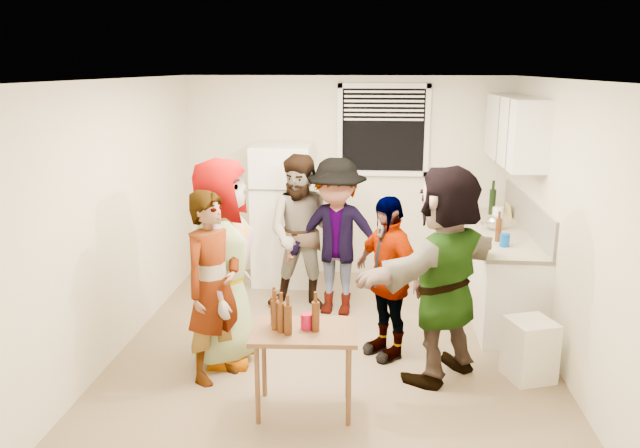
# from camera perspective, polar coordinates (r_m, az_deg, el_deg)

# --- Properties ---
(room) EXTENTS (4.00, 4.50, 2.50)m
(room) POSITION_cam_1_polar(r_m,az_deg,el_deg) (6.07, 1.28, -11.20)
(room) COLOR silver
(room) RESTS_ON ground
(window) EXTENTS (1.12, 0.10, 1.06)m
(window) POSITION_cam_1_polar(r_m,az_deg,el_deg) (7.72, 5.80, 8.53)
(window) COLOR white
(window) RESTS_ON room
(refrigerator) EXTENTS (0.70, 0.70, 1.70)m
(refrigerator) POSITION_cam_1_polar(r_m,az_deg,el_deg) (7.64, -3.39, 0.90)
(refrigerator) COLOR white
(refrigerator) RESTS_ON ground
(counter_lower) EXTENTS (0.60, 2.20, 0.86)m
(counter_lower) POSITION_cam_1_polar(r_m,az_deg,el_deg) (7.10, 15.78, -4.17)
(counter_lower) COLOR white
(counter_lower) RESTS_ON ground
(countertop) EXTENTS (0.64, 2.22, 0.04)m
(countertop) POSITION_cam_1_polar(r_m,az_deg,el_deg) (6.98, 16.02, -0.66)
(countertop) COLOR beige
(countertop) RESTS_ON counter_lower
(backsplash) EXTENTS (0.03, 2.20, 0.36)m
(backsplash) POSITION_cam_1_polar(r_m,az_deg,el_deg) (6.99, 18.42, 0.88)
(backsplash) COLOR #B5AFA7
(backsplash) RESTS_ON countertop
(upper_cabinets) EXTENTS (0.34, 1.60, 0.70)m
(upper_cabinets) POSITION_cam_1_polar(r_m,az_deg,el_deg) (7.01, 17.37, 8.22)
(upper_cabinets) COLOR white
(upper_cabinets) RESTS_ON room
(kettle) EXTENTS (0.29, 0.27, 0.20)m
(kettle) POSITION_cam_1_polar(r_m,az_deg,el_deg) (6.97, 15.62, -0.49)
(kettle) COLOR silver
(kettle) RESTS_ON countertop
(paper_towel) EXTENTS (0.11, 0.11, 0.24)m
(paper_towel) POSITION_cam_1_polar(r_m,az_deg,el_deg) (6.99, 15.85, -0.47)
(paper_towel) COLOR white
(paper_towel) RESTS_ON countertop
(wine_bottle) EXTENTS (0.08, 0.08, 0.30)m
(wine_bottle) POSITION_cam_1_polar(r_m,az_deg,el_deg) (7.67, 15.41, 0.86)
(wine_bottle) COLOR black
(wine_bottle) RESTS_ON countertop
(beer_bottle_counter) EXTENTS (0.06, 0.06, 0.23)m
(beer_bottle_counter) POSITION_cam_1_polar(r_m,az_deg,el_deg) (6.51, 15.92, -1.52)
(beer_bottle_counter) COLOR #47230C
(beer_bottle_counter) RESTS_ON countertop
(blue_cup) EXTENTS (0.10, 0.10, 0.13)m
(blue_cup) POSITION_cam_1_polar(r_m,az_deg,el_deg) (6.34, 16.49, -1.98)
(blue_cup) COLOR #0743A3
(blue_cup) RESTS_ON countertop
(picture_frame) EXTENTS (0.02, 0.18, 0.15)m
(picture_frame) POSITION_cam_1_polar(r_m,az_deg,el_deg) (7.58, 16.86, 1.19)
(picture_frame) COLOR #D0C352
(picture_frame) RESTS_ON countertop
(trash_bin) EXTENTS (0.46, 0.46, 0.53)m
(trash_bin) POSITION_cam_1_polar(r_m,az_deg,el_deg) (5.71, 18.61, -10.94)
(trash_bin) COLOR white
(trash_bin) RESTS_ON ground
(serving_table) EXTENTS (0.83, 0.57, 0.67)m
(serving_table) POSITION_cam_1_polar(r_m,az_deg,el_deg) (5.09, -1.40, -16.59)
(serving_table) COLOR brown
(serving_table) RESTS_ON ground
(beer_bottle_table) EXTENTS (0.06, 0.06, 0.23)m
(beer_bottle_table) POSITION_cam_1_polar(r_m,az_deg,el_deg) (4.75, -3.54, -9.82)
(beer_bottle_table) COLOR #47230C
(beer_bottle_table) RESTS_ON serving_table
(red_cup) EXTENTS (0.09, 0.09, 0.12)m
(red_cup) POSITION_cam_1_polar(r_m,az_deg,el_deg) (4.79, -1.23, -9.57)
(red_cup) COLOR maroon
(red_cup) RESTS_ON serving_table
(guest_grey) EXTENTS (1.86, 0.91, 0.59)m
(guest_grey) POSITION_cam_1_polar(r_m,az_deg,el_deg) (5.91, -8.58, -12.14)
(guest_grey) COLOR #9C9C9C
(guest_grey) RESTS_ON ground
(guest_stripe) EXTENTS (1.71, 1.36, 0.39)m
(guest_stripe) POSITION_cam_1_polar(r_m,az_deg,el_deg) (5.63, -9.37, -13.55)
(guest_stripe) COLOR #141933
(guest_stripe) RESTS_ON ground
(guest_back_left) EXTENTS (0.95, 1.77, 0.65)m
(guest_back_left) POSITION_cam_1_polar(r_m,az_deg,el_deg) (7.00, -1.46, -7.65)
(guest_back_left) COLOR brown
(guest_back_left) RESTS_ON ground
(guest_back_right) EXTENTS (1.33, 1.83, 0.63)m
(guest_back_right) POSITION_cam_1_polar(r_m,az_deg,el_deg) (6.88, 1.47, -8.03)
(guest_back_right) COLOR #414246
(guest_back_right) RESTS_ON ground
(guest_black) EXTENTS (1.74, 1.61, 0.37)m
(guest_black) POSITION_cam_1_polar(r_m,az_deg,el_deg) (5.97, 5.97, -11.73)
(guest_black) COLOR black
(guest_black) RESTS_ON ground
(guest_orange) EXTENTS (2.52, 2.51, 0.55)m
(guest_orange) POSITION_cam_1_polar(r_m,az_deg,el_deg) (5.68, 10.89, -13.39)
(guest_orange) COLOR #F8934B
(guest_orange) RESTS_ON ground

